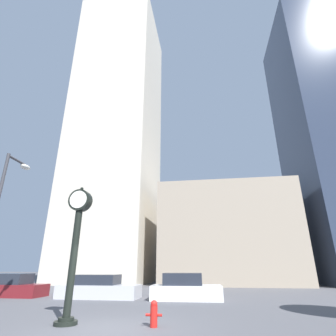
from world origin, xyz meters
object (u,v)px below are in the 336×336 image
Objects in this scene: car_silver at (99,288)px; street_lamp_left at (4,203)px; car_maroon at (12,287)px; fire_hydrant_near at (154,313)px; street_clock at (76,241)px; car_white at (186,289)px.

car_silver is 0.73× the size of street_lamp_left.
fire_hydrant_near is at bearing -35.05° from car_maroon.
street_clock is 0.95× the size of car_silver.
street_lamp_left reaches higher than car_white.
street_lamp_left is (-7.38, -6.23, 3.76)m from car_white.
fire_hydrant_near is (4.88, -7.39, -0.17)m from car_silver.
street_lamp_left is at bearing -141.89° from car_white.
car_maroon is 5.81m from car_silver.
car_maroon is (-7.83, 7.51, -2.04)m from street_clock.
car_silver is at bearing 105.20° from street_clock.
car_maroon is 5.48× the size of fire_hydrant_near.
street_lamp_left is (-7.01, 1.05, 3.97)m from fire_hydrant_near.
street_clock is 3.61m from fire_hydrant_near.
car_silver is at bearing 176.67° from car_white.
car_silver is (-2.03, 7.47, -2.05)m from street_clock.
street_lamp_left reaches higher than car_maroon.
street_lamp_left is (-2.13, -6.35, 3.80)m from car_silver.
car_white is 5.35× the size of fire_hydrant_near.
car_silver is 7.70m from street_lamp_left.
street_clock reaches higher than car_white.
car_silver is 8.86m from fire_hydrant_near.
car_maroon is at bearing 119.90° from street_lamp_left.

